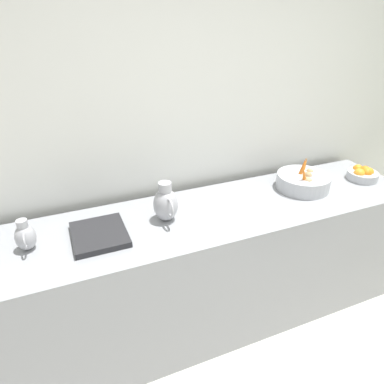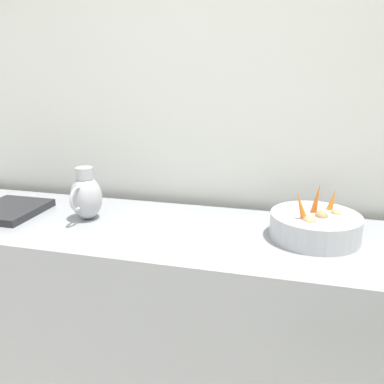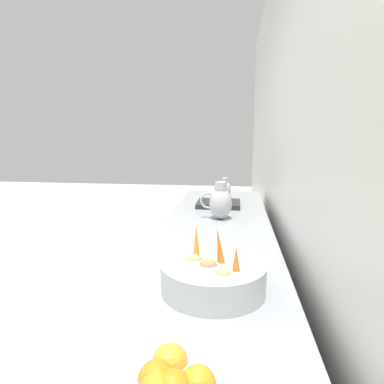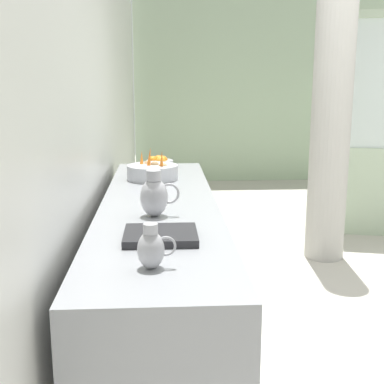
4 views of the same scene
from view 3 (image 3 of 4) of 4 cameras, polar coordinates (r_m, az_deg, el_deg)
The scene contains 6 objects.
tile_wall_left at distance 1.39m, azimuth 21.96°, elevation 9.63°, with size 0.10×9.21×3.00m, color silver.
prep_counter at distance 2.12m, azimuth 3.62°, elevation -19.10°, with size 0.70×2.93×0.93m, color gray.
vegetable_colander at distance 1.22m, azimuth 3.67°, elevation -14.41°, with size 0.38×0.38×0.24m.
metal_pitcher_tall at distance 2.21m, azimuth 4.91°, elevation -1.80°, with size 0.21×0.15×0.25m.
metal_pitcher_short at distance 2.99m, azimuth 5.71°, elevation 0.59°, with size 0.15×0.11×0.18m.
counter_sink_basin at distance 2.64m, azimuth 4.63°, elevation -2.04°, with size 0.34×0.30×0.04m, color #232326.
Camera 3 is at (-1.62, 1.61, 1.49)m, focal length 30.76 mm.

